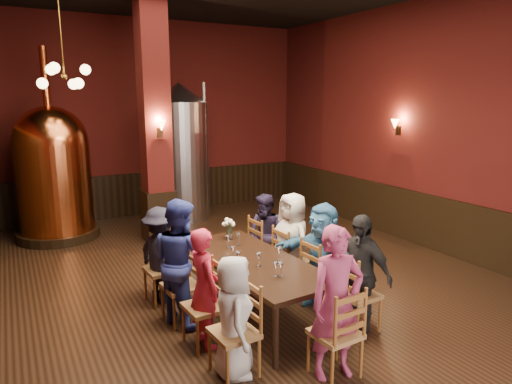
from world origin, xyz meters
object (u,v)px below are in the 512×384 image
person_1 (204,288)px  steel_vessel (181,152)px  person_0 (234,317)px  dining_table (253,264)px  person_2 (180,261)px  rose_vase (229,225)px  copper_kettle (54,171)px

person_1 → steel_vessel: 5.72m
person_0 → dining_table: bearing=-20.3°
person_2 → steel_vessel: bearing=-38.6°
dining_table → steel_vessel: size_ratio=0.80×
person_1 → person_2: size_ratio=0.87×
person_0 → steel_vessel: bearing=1.6°
person_1 → rose_vase: bearing=-38.2°
dining_table → person_0: (-0.79, -1.05, -0.06)m
steel_vessel → rose_vase: size_ratio=9.69×
steel_vessel → dining_table: bearing=-99.5°
person_1 → rose_vase: size_ratio=4.33×
dining_table → person_0: 1.31m
person_0 → rose_vase: size_ratio=3.96×
person_0 → rose_vase: bearing=-7.6°
dining_table → steel_vessel: bearing=77.1°
person_0 → person_2: size_ratio=0.80×
person_1 → person_2: person_2 is taller
copper_kettle → steel_vessel: copper_kettle is taller
dining_table → person_1: size_ratio=1.79×
dining_table → person_2: bearing=158.8°
person_1 → rose_vase: 1.59m
copper_kettle → steel_vessel: bearing=5.6°
person_2 → person_0: bearing=164.7°
person_0 → rose_vase: 2.15m
dining_table → copper_kettle: copper_kettle is taller
person_2 → copper_kettle: (-0.98, 4.48, 0.56)m
person_1 → rose_vase: (0.92, 1.27, 0.27)m
dining_table → person_1: person_1 is taller
steel_vessel → person_2: bearing=-109.8°
dining_table → person_2: size_ratio=1.56×
person_1 → dining_table: bearing=-67.7°
person_0 → steel_vessel: 6.35m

